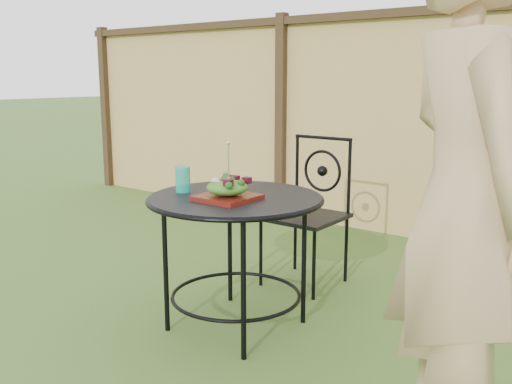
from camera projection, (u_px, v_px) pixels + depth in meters
ground at (249, 325)px, 3.12m from camera, size 60.00×60.00×0.00m
fence at (415, 125)px, 4.63m from camera, size 8.00×0.12×1.90m
patio_table at (236, 222)px, 2.99m from camera, size 0.92×0.92×0.72m
patio_chair at (309, 207)px, 3.69m from camera, size 0.46×0.46×0.95m
diner at (464, 204)px, 1.87m from camera, size 0.79×0.79×1.85m
salad_plate at (227, 198)px, 2.87m from camera, size 0.27×0.27×0.02m
salad at (227, 187)px, 2.86m from camera, size 0.21×0.21×0.08m
fork at (229, 162)px, 2.83m from camera, size 0.01×0.01×0.18m
drinking_glass at (183, 179)px, 3.05m from camera, size 0.08×0.08×0.14m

